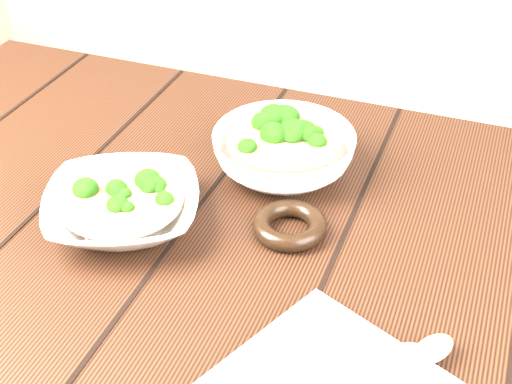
{
  "coord_description": "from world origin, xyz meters",
  "views": [
    {
      "loc": [
        0.33,
        -0.66,
        1.33
      ],
      "look_at": [
        0.06,
        0.03,
        0.8
      ],
      "focal_mm": 50.0,
      "sensor_mm": 36.0,
      "label": 1
    }
  ],
  "objects_px": {
    "trivet": "(290,225)",
    "table": "(206,291)",
    "soup_bowl_front": "(123,208)",
    "soup_bowl_back": "(284,151)"
  },
  "relations": [
    {
      "from": "soup_bowl_front",
      "to": "soup_bowl_back",
      "type": "bearing_deg",
      "value": 50.44
    },
    {
      "from": "table",
      "to": "soup_bowl_back",
      "type": "relative_size",
      "value": 4.5
    },
    {
      "from": "table",
      "to": "soup_bowl_front",
      "type": "relative_size",
      "value": 4.54
    },
    {
      "from": "soup_bowl_back",
      "to": "soup_bowl_front",
      "type": "bearing_deg",
      "value": -129.56
    },
    {
      "from": "soup_bowl_back",
      "to": "trivet",
      "type": "bearing_deg",
      "value": -67.57
    },
    {
      "from": "table",
      "to": "trivet",
      "type": "height_order",
      "value": "trivet"
    },
    {
      "from": "trivet",
      "to": "soup_bowl_back",
      "type": "bearing_deg",
      "value": 112.43
    },
    {
      "from": "table",
      "to": "trivet",
      "type": "relative_size",
      "value": 12.47
    },
    {
      "from": "trivet",
      "to": "soup_bowl_front",
      "type": "bearing_deg",
      "value": -164.07
    },
    {
      "from": "trivet",
      "to": "table",
      "type": "bearing_deg",
      "value": -167.56
    }
  ]
}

